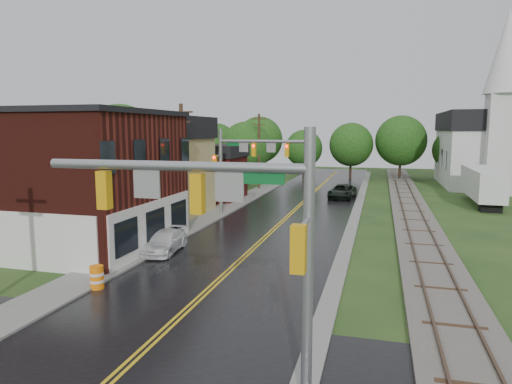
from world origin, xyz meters
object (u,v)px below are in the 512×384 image
at_px(tree_left_e, 247,148).
at_px(suv_dark, 342,192).
at_px(utility_pole_b, 182,163).
at_px(construction_barrel, 97,277).
at_px(utility_pole_c, 259,150).
at_px(tree_left_c, 191,153).
at_px(brick_building, 51,178).
at_px(church, 487,140).
at_px(pickup_white, 165,242).
at_px(tree_left_a, 32,155).
at_px(tree_left_b, 122,144).
at_px(semi_trailer, 482,183).
at_px(traffic_signal_far, 245,156).
at_px(traffic_signal_near, 226,215).

bearing_deg(tree_left_e, suv_dark, -28.82).
xyz_separation_m(utility_pole_b, construction_barrel, (1.89, -13.58, -4.18)).
distance_m(utility_pole_c, tree_left_c, 8.16).
bearing_deg(brick_building, utility_pole_b, 50.93).
bearing_deg(church, pickup_white, -122.59).
height_order(tree_left_a, tree_left_b, tree_left_b).
distance_m(semi_trailer, construction_barrel, 36.99).
bearing_deg(tree_left_e, semi_trailer, -16.32).
xyz_separation_m(brick_building, semi_trailer, (29.16, 23.42, -2.06)).
bearing_deg(traffic_signal_far, suv_dark, 60.07).
distance_m(utility_pole_c, semi_trailer, 24.27).
height_order(church, tree_left_c, church).
height_order(utility_pole_c, tree_left_c, utility_pole_c).
height_order(traffic_signal_near, tree_left_c, tree_left_c).
xyz_separation_m(traffic_signal_far, tree_left_b, (-14.38, 4.90, 0.74)).
height_order(utility_pole_b, utility_pole_c, same).
bearing_deg(tree_left_b, suv_dark, 18.66).
relative_size(brick_building, tree_left_a, 1.65).
relative_size(utility_pole_c, tree_left_b, 0.93).
height_order(tree_left_e, suv_dark, tree_left_e).
xyz_separation_m(tree_left_a, tree_left_e, (11.00, 24.00, -0.30)).
bearing_deg(construction_barrel, traffic_signal_far, 85.57).
distance_m(utility_pole_b, tree_left_a, 13.05).
xyz_separation_m(traffic_signal_far, utility_pole_b, (-3.33, -5.00, -0.25)).
bearing_deg(tree_left_c, brick_building, -86.86).
height_order(brick_building, traffic_signal_near, brick_building).
distance_m(utility_pole_b, tree_left_c, 19.24).
height_order(church, traffic_signal_near, church).
bearing_deg(traffic_signal_near, construction_barrel, 142.54).
relative_size(tree_left_b, tree_left_c, 1.27).
relative_size(traffic_signal_near, construction_barrel, 6.82).
distance_m(utility_pole_c, pickup_white, 29.42).
relative_size(traffic_signal_far, semi_trailer, 0.68).
xyz_separation_m(traffic_signal_far, suv_dark, (6.97, 12.11, -4.26)).
relative_size(church, pickup_white, 4.75).
bearing_deg(tree_left_a, brick_building, -43.13).
bearing_deg(traffic_signal_far, construction_barrel, -94.43).
bearing_deg(church, utility_pole_c, -160.03).
bearing_deg(tree_left_a, tree_left_c, 71.57).
distance_m(tree_left_e, semi_trailer, 26.73).
bearing_deg(utility_pole_c, utility_pole_b, -90.00).
relative_size(tree_left_b, construction_barrel, 9.00).
xyz_separation_m(church, tree_left_c, (-33.85, -13.84, -1.32)).
relative_size(traffic_signal_near, utility_pole_b, 0.82).
bearing_deg(pickup_white, utility_pole_c, 88.56).
distance_m(brick_building, tree_left_c, 24.94).
bearing_deg(construction_barrel, suv_dark, 74.68).
bearing_deg(traffic_signal_far, utility_pole_b, -123.68).
height_order(utility_pole_c, tree_left_a, utility_pole_c).
relative_size(semi_trailer, construction_barrel, 9.96).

